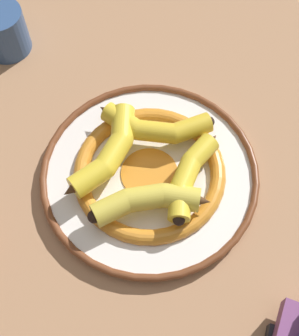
% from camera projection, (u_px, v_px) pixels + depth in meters
% --- Properties ---
extents(ground_plane, '(2.80, 2.80, 0.00)m').
position_uv_depth(ground_plane, '(154.00, 194.00, 0.78)').
color(ground_plane, '#A87A56').
extents(decorative_bowl, '(0.37, 0.37, 0.03)m').
position_uv_depth(decorative_bowl, '(150.00, 174.00, 0.78)').
color(decorative_bowl, white).
rests_on(decorative_bowl, ground_plane).
extents(banana_a, '(0.19, 0.07, 0.04)m').
position_uv_depth(banana_a, '(149.00, 201.00, 0.72)').
color(banana_a, gold).
rests_on(banana_a, decorative_bowl).
extents(banana_b, '(0.13, 0.18, 0.04)m').
position_uv_depth(banana_b, '(108.00, 154.00, 0.76)').
color(banana_b, yellow).
rests_on(banana_b, decorative_bowl).
extents(banana_c, '(0.20, 0.09, 0.03)m').
position_uv_depth(banana_c, '(154.00, 127.00, 0.78)').
color(banana_c, gold).
rests_on(banana_c, decorative_bowl).
extents(banana_d, '(0.10, 0.16, 0.04)m').
position_uv_depth(banana_d, '(189.00, 175.00, 0.74)').
color(banana_d, yellow).
rests_on(banana_d, decorative_bowl).
extents(coffee_mug, '(0.14, 0.09, 0.09)m').
position_uv_depth(coffee_mug, '(1.00, 30.00, 0.89)').
color(coffee_mug, '#335184').
rests_on(coffee_mug, ground_plane).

